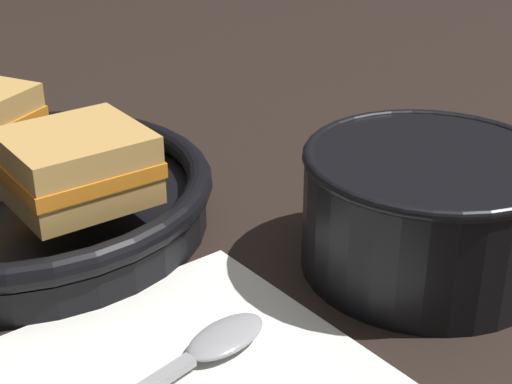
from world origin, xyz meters
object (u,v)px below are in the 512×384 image
object	(u,v)px
soup_bowl	(428,204)
skillet	(26,200)
spoon	(196,356)
sandwich_near_right	(77,166)

from	to	relation	value
soup_bowl	skillet	world-z (taller)	soup_bowl
spoon	skillet	xyz separation A→B (m)	(0.02, 0.21, 0.01)
soup_bowl	spoon	bearing A→B (deg)	171.93
spoon	sandwich_near_right	bearing A→B (deg)	76.37
spoon	sandwich_near_right	distance (m)	0.16
spoon	sandwich_near_right	size ratio (longest dim) A/B	1.69
spoon	skillet	distance (m)	0.21
skillet	sandwich_near_right	world-z (taller)	sandwich_near_right
spoon	soup_bowl	bearing A→B (deg)	-11.53
skillet	soup_bowl	bearing A→B (deg)	-55.99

